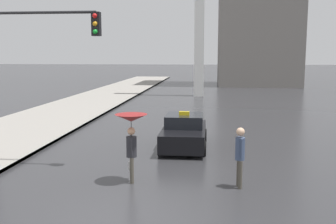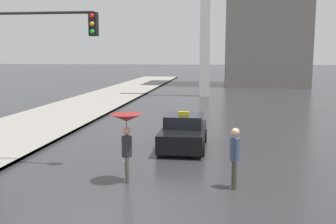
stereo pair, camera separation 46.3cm
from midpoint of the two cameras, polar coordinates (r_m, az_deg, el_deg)
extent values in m
plane|color=#2D2D30|center=(9.84, -9.13, -15.67)|extent=(300.00, 300.00, 0.00)
cube|color=black|center=(16.93, 1.57, -3.44)|extent=(1.80, 4.09, 0.73)
cube|color=black|center=(17.01, 1.63, -1.23)|extent=(1.58, 1.84, 0.52)
cylinder|color=black|center=(15.70, 4.33, -5.27)|extent=(0.20, 0.60, 0.60)
cylinder|color=black|center=(15.84, -1.89, -5.13)|extent=(0.20, 0.60, 0.60)
cylinder|color=black|center=(18.17, 4.57, -3.39)|extent=(0.20, 0.60, 0.60)
cylinder|color=black|center=(18.29, -0.80, -3.29)|extent=(0.20, 0.60, 0.60)
cube|color=yellow|center=(16.76, 1.58, -0.19)|extent=(0.44, 0.16, 0.16)
cylinder|color=#4C473D|center=(12.41, -6.34, -8.46)|extent=(0.14, 0.14, 0.82)
cylinder|color=#4C473D|center=(12.62, -6.34, -8.17)|extent=(0.14, 0.14, 0.82)
cylinder|color=#28282D|center=(12.33, -6.40, -5.04)|extent=(0.38, 0.38, 0.65)
sphere|color=tan|center=(12.22, -6.43, -2.78)|extent=(0.24, 0.24, 0.24)
cylinder|color=#28282D|center=(12.12, -6.39, -5.03)|extent=(0.08, 0.08, 0.55)
cylinder|color=#28282D|center=(12.51, -6.40, -4.61)|extent=(0.08, 0.08, 0.55)
cone|color=maroon|center=(12.15, -6.46, -0.86)|extent=(1.00, 1.00, 0.23)
cylinder|color=black|center=(12.21, -6.44, -2.45)|extent=(0.02, 0.02, 0.68)
cube|color=white|center=(12.77, -6.58, -7.78)|extent=(0.14, 0.20, 0.28)
cylinder|color=#4C473D|center=(12.22, 9.11, -8.69)|extent=(0.14, 0.14, 0.86)
cylinder|color=#4C473D|center=(12.02, 9.35, -8.99)|extent=(0.14, 0.14, 0.86)
cylinder|color=#3D4C6B|center=(11.92, 9.32, -5.29)|extent=(0.33, 0.33, 0.68)
sphere|color=#DBAD89|center=(11.81, 9.38, -2.86)|extent=(0.25, 0.25, 0.25)
cylinder|color=#3D4C6B|center=(12.08, 9.13, -4.86)|extent=(0.08, 0.08, 0.58)
cylinder|color=#3D4C6B|center=(11.73, 9.52, -5.26)|extent=(0.08, 0.08, 0.58)
cylinder|color=black|center=(14.63, -19.01, 13.48)|extent=(3.96, 0.10, 0.10)
cube|color=black|center=(13.90, -11.34, 12.41)|extent=(0.28, 0.28, 0.80)
sphere|color=red|center=(13.77, -11.57, 13.53)|extent=(0.16, 0.16, 0.16)
sphere|color=orange|center=(13.74, -11.54, 12.45)|extent=(0.16, 0.16, 0.16)
sphere|color=green|center=(13.73, -11.51, 11.37)|extent=(0.16, 0.16, 0.16)
cube|color=white|center=(38.23, 4.26, 15.95)|extent=(0.90, 0.90, 18.12)
camera|label=1|loc=(0.23, -90.74, -0.11)|focal=42.00mm
camera|label=2|loc=(0.23, 89.26, 0.11)|focal=42.00mm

